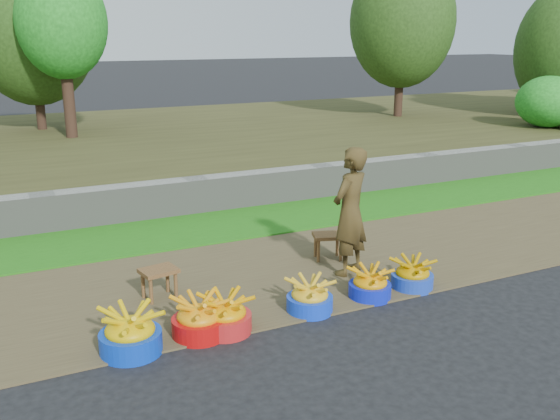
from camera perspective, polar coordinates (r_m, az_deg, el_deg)
name	(u,v)px	position (r m, az deg, el deg)	size (l,w,h in m)	color
ground_plane	(330,316)	(6.25, 4.63, -9.67)	(120.00, 120.00, 0.00)	black
dirt_shoulder	(276,273)	(7.26, -0.39, -5.80)	(80.00, 2.50, 0.02)	#4D4229
grass_verge	(216,226)	(9.00, -5.91, -1.48)	(80.00, 1.50, 0.04)	#226F14
retaining_wall	(196,196)	(9.70, -7.69, 1.31)	(80.00, 0.35, 0.55)	gray
earth_bank	(125,147)	(14.35, -13.96, 5.61)	(80.00, 10.00, 0.50)	#3C3C1B
vegetation	(323,38)	(14.80, 3.98, 15.38)	(33.13, 7.91, 4.23)	#2F1E15
basin_a	(130,333)	(5.66, -13.53, -10.92)	(0.54, 0.54, 0.41)	#0834BE
basin_b	(199,319)	(5.84, -7.43, -9.86)	(0.50, 0.50, 0.38)	#AF0B0B
basin_c	(225,315)	(5.89, -5.05, -9.57)	(0.50, 0.50, 0.37)	#B11C1D
basin_d	(310,297)	(6.28, 2.73, -7.97)	(0.46, 0.46, 0.35)	#0E37D6
basin_e	(370,285)	(6.65, 8.23, -6.77)	(0.45, 0.45, 0.33)	#0D1EC3
basin_f	(412,275)	(6.97, 12.01, -5.84)	(0.46, 0.46, 0.34)	#193BB8
stool_left	(159,275)	(6.62, -11.01, -5.84)	(0.41, 0.34, 0.32)	brown
stool_right	(328,239)	(7.62, 4.43, -2.67)	(0.43, 0.37, 0.32)	brown
vendor_woman	(350,211)	(7.06, 6.42, -0.14)	(0.54, 0.35, 1.47)	black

